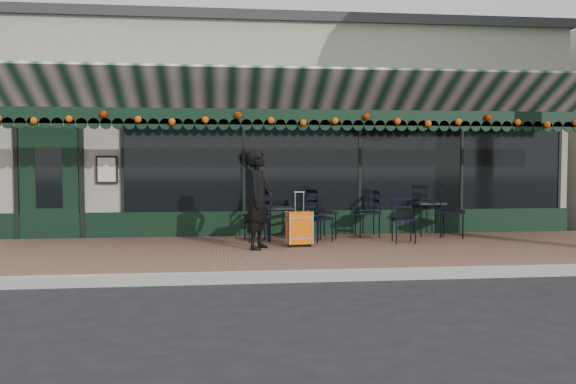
{
  "coord_description": "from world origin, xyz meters",
  "views": [
    {
      "loc": [
        -1.56,
        -8.39,
        1.69
      ],
      "look_at": [
        -0.38,
        1.6,
        1.16
      ],
      "focal_mm": 38.0,
      "sensor_mm": 36.0,
      "label": 1
    }
  ],
  "objects": [
    {
      "name": "chair_a_front",
      "position": [
        1.9,
        2.54,
        0.58
      ],
      "size": [
        0.46,
        0.46,
        0.86
      ],
      "primitive_type": null,
      "rotation": [
        0.0,
        0.0,
        -0.07
      ],
      "color": "black",
      "rests_on": "sidewalk"
    },
    {
      "name": "ground",
      "position": [
        0.0,
        0.0,
        0.0
      ],
      "size": [
        80.0,
        80.0,
        0.0
      ],
      "primitive_type": "plane",
      "color": "black",
      "rests_on": "ground"
    },
    {
      "name": "chair_b_left",
      "position": [
        -0.79,
        3.05,
        0.63
      ],
      "size": [
        0.55,
        0.55,
        0.96
      ],
      "primitive_type": null,
      "rotation": [
        0.0,
        0.0,
        -1.4
      ],
      "color": "black",
      "rests_on": "sidewalk"
    },
    {
      "name": "suitcase",
      "position": [
        -0.1,
        2.27,
        0.48
      ],
      "size": [
        0.46,
        0.31,
        0.97
      ],
      "rotation": [
        0.0,
        0.0,
        0.18
      ],
      "color": "#F26207",
      "rests_on": "sidewalk"
    },
    {
      "name": "chair_a_left",
      "position": [
        1.45,
        3.51,
        0.62
      ],
      "size": [
        0.49,
        0.49,
        0.94
      ],
      "primitive_type": null,
      "rotation": [
        0.0,
        0.0,
        -1.54
      ],
      "color": "black",
      "rests_on": "sidewalk"
    },
    {
      "name": "sidewalk",
      "position": [
        0.0,
        2.0,
        0.07
      ],
      "size": [
        18.0,
        4.0,
        0.15
      ],
      "primitive_type": "cube",
      "color": "brown",
      "rests_on": "ground"
    },
    {
      "name": "chair_b_right",
      "position": [
        0.49,
        3.36,
        0.64
      ],
      "size": [
        0.65,
        0.65,
        0.99
      ],
      "primitive_type": null,
      "rotation": [
        0.0,
        0.0,
        1.97
      ],
      "color": "black",
      "rests_on": "sidewalk"
    },
    {
      "name": "chair_b_front",
      "position": [
        0.37,
        2.92,
        0.58
      ],
      "size": [
        0.58,
        0.58,
        0.85
      ],
      "primitive_type": null,
      "rotation": [
        0.0,
        0.0,
        0.49
      ],
      "color": "black",
      "rests_on": "sidewalk"
    },
    {
      "name": "restaurant_building",
      "position": [
        0.0,
        7.84,
        2.27
      ],
      "size": [
        12.0,
        9.6,
        4.5
      ],
      "color": "gray",
      "rests_on": "ground"
    },
    {
      "name": "chair_a_right",
      "position": [
        3.11,
        3.22,
        0.66
      ],
      "size": [
        0.66,
        0.66,
        1.01
      ],
      "primitive_type": null,
      "rotation": [
        0.0,
        0.0,
        1.18
      ],
      "color": "black",
      "rests_on": "sidewalk"
    },
    {
      "name": "curb",
      "position": [
        0.0,
        -0.08,
        0.07
      ],
      "size": [
        18.0,
        0.16,
        0.15
      ],
      "primitive_type": "cube",
      "color": "#9E9E99",
      "rests_on": "ground"
    },
    {
      "name": "woman",
      "position": [
        -0.84,
        2.07,
        1.01
      ],
      "size": [
        0.62,
        0.73,
        1.71
      ],
      "primitive_type": "imported",
      "rotation": [
        0.0,
        0.0,
        1.18
      ],
      "color": "black",
      "rests_on": "sidewalk"
    },
    {
      "name": "cafe_table_a",
      "position": [
        2.73,
        3.53,
        0.76
      ],
      "size": [
        0.55,
        0.55,
        0.68
      ],
      "color": "black",
      "rests_on": "sidewalk"
    },
    {
      "name": "cafe_table_b",
      "position": [
        -0.36,
        3.23,
        0.72
      ],
      "size": [
        0.52,
        0.52,
        0.64
      ],
      "color": "black",
      "rests_on": "sidewalk"
    }
  ]
}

